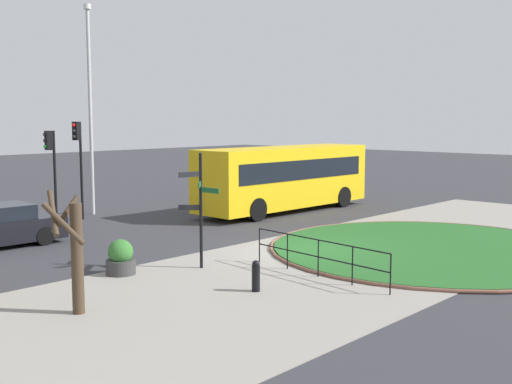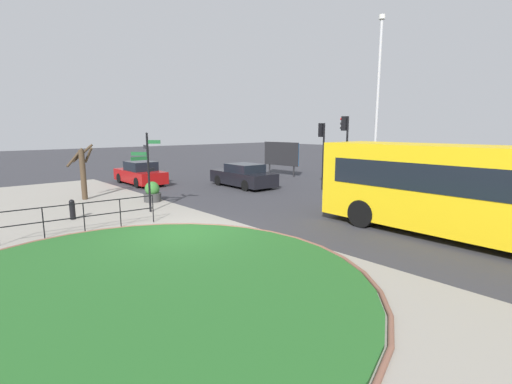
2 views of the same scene
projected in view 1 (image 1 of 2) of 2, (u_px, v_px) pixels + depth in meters
ground at (302, 252)px, 20.82m from camera, size 120.00×120.00×0.00m
sidewalk_paving at (349, 260)px, 19.58m from camera, size 32.00×8.32×0.02m
grass_island at (431, 249)px, 21.04m from camera, size 10.43×10.43×0.10m
grass_kerb_ring at (431, 248)px, 21.04m from camera, size 10.74×10.74×0.11m
signpost_directional at (200, 201)px, 18.20m from camera, size 1.07×1.23×3.36m
bollard_foreground at (256, 276)px, 15.93m from camera, size 0.21×0.21×0.81m
railing_grass_edge at (318, 253)px, 17.37m from camera, size 0.52×4.83×1.05m
bus_yellow at (284, 177)px, 29.71m from camera, size 9.62×2.69×3.00m
traffic_light_near at (78, 149)px, 26.97m from camera, size 0.48×0.32×4.19m
traffic_light_far at (51, 156)px, 25.83m from camera, size 0.49×0.29×3.83m
lamppost_tall at (90, 104)px, 28.34m from camera, size 0.32×0.32×9.30m
planter_near_signpost at (121, 259)px, 17.69m from camera, size 0.82×0.82×1.00m
street_tree_bare at (74, 250)px, 13.98m from camera, size 1.04×1.37×2.77m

